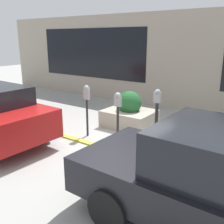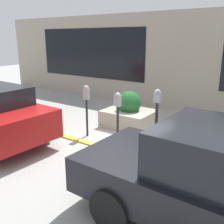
# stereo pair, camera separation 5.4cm
# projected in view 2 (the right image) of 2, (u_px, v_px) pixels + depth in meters

# --- Properties ---
(ground_plane) EXTENTS (40.00, 40.00, 0.00)m
(ground_plane) POSITION_uv_depth(u_px,v_px,m) (109.00, 148.00, 6.48)
(ground_plane) COLOR #999993
(curb_strip) EXTENTS (19.00, 0.16, 0.04)m
(curb_strip) POSITION_uv_depth(u_px,v_px,m) (107.00, 149.00, 6.42)
(curb_strip) COLOR gold
(curb_strip) RESTS_ON ground_plane
(building_facade) EXTENTS (19.00, 0.17, 3.59)m
(building_facade) POSITION_uv_depth(u_px,v_px,m) (181.00, 62.00, 9.51)
(building_facade) COLOR #9E9384
(building_facade) RESTS_ON ground_plane
(parking_meter_nearest) EXTENTS (0.16, 0.14, 1.54)m
(parking_meter_nearest) POSITION_uv_depth(u_px,v_px,m) (157.00, 114.00, 5.96)
(parking_meter_nearest) COLOR #232326
(parking_meter_nearest) RESTS_ON ground_plane
(parking_meter_second) EXTENTS (0.18, 0.16, 1.34)m
(parking_meter_second) POSITION_uv_depth(u_px,v_px,m) (118.00, 107.00, 6.58)
(parking_meter_second) COLOR #232326
(parking_meter_second) RESTS_ON ground_plane
(parking_meter_middle) EXTENTS (0.16, 0.14, 1.43)m
(parking_meter_middle) POSITION_uv_depth(u_px,v_px,m) (86.00, 100.00, 7.05)
(parking_meter_middle) COLOR #232326
(parking_meter_middle) RESTS_ON ground_plane
(planter_box) EXTENTS (1.47, 1.20, 1.11)m
(planter_box) POSITION_uv_depth(u_px,v_px,m) (129.00, 114.00, 8.00)
(planter_box) COLOR #A39989
(planter_box) RESTS_ON ground_plane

